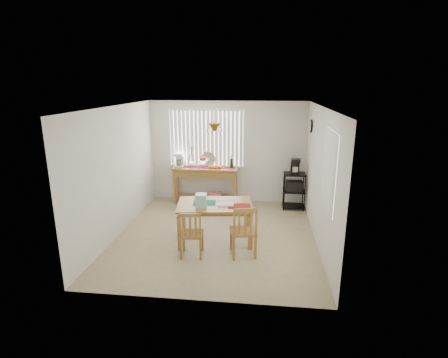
# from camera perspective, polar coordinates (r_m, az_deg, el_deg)

# --- Properties ---
(ground) EXTENTS (4.00, 4.50, 0.01)m
(ground) POSITION_cam_1_polar(r_m,az_deg,el_deg) (7.29, -1.28, -9.15)
(ground) COLOR tan
(room_shell) EXTENTS (4.20, 4.70, 2.70)m
(room_shell) POSITION_cam_1_polar(r_m,az_deg,el_deg) (6.78, -1.33, 4.06)
(room_shell) COLOR silver
(room_shell) RESTS_ON ground
(sideboard) EXTENTS (1.66, 0.47, 0.94)m
(sideboard) POSITION_cam_1_polar(r_m,az_deg,el_deg) (8.99, -3.03, 0.43)
(sideboard) COLOR #A67538
(sideboard) RESTS_ON ground
(sideboard_items) EXTENTS (1.58, 0.40, 0.72)m
(sideboard_items) POSITION_cam_1_polar(r_m,az_deg,el_deg) (8.96, -4.74, 2.83)
(sideboard_items) COLOR maroon
(sideboard_items) RESTS_ON sideboard
(wire_cart) EXTENTS (0.53, 0.42, 0.90)m
(wire_cart) POSITION_cam_1_polar(r_m,az_deg,el_deg) (8.77, 11.36, -1.36)
(wire_cart) COLOR black
(wire_cart) RESTS_ON ground
(cart_items) EXTENTS (0.21, 0.25, 0.37)m
(cart_items) POSITION_cam_1_polar(r_m,az_deg,el_deg) (8.64, 11.54, 2.01)
(cart_items) COLOR black
(cart_items) RESTS_ON wire_cart
(dining_table) EXTENTS (1.54, 1.10, 0.77)m
(dining_table) POSITION_cam_1_polar(r_m,az_deg,el_deg) (6.80, -1.50, -4.75)
(dining_table) COLOR #A67538
(dining_table) RESTS_ON ground
(table_items) EXTENTS (1.15, 0.50, 0.25)m
(table_items) POSITION_cam_1_polar(r_m,az_deg,el_deg) (6.63, -2.73, -3.66)
(table_items) COLOR #147455
(table_items) RESTS_ON dining_table
(chair_left) EXTENTS (0.43, 0.43, 0.87)m
(chair_left) POSITION_cam_1_polar(r_m,az_deg,el_deg) (6.31, -5.34, -8.96)
(chair_left) COLOR #A67538
(chair_left) RESTS_ON ground
(chair_right) EXTENTS (0.53, 0.53, 0.97)m
(chair_right) POSITION_cam_1_polar(r_m,az_deg,el_deg) (6.29, 3.21, -8.54)
(chair_right) COLOR #A67538
(chair_right) RESTS_ON ground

